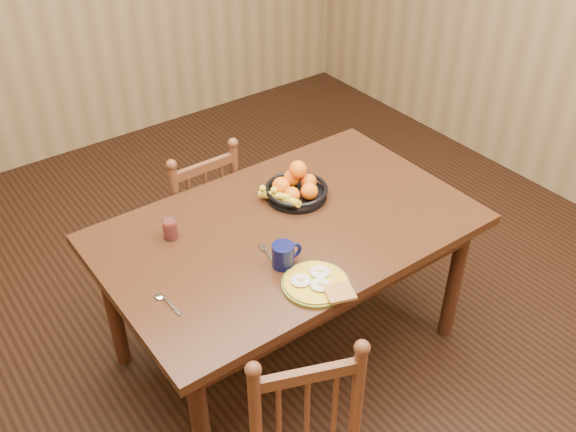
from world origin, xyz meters
TOP-DOWN VIEW (x-y plane):
  - room at (0.00, 0.00)m, footprint 4.52×5.02m
  - dining_table at (0.00, 0.00)m, footprint 1.60×1.00m
  - chair_far at (-0.10, 0.67)m, footprint 0.41×0.39m
  - breakfast_plate at (-0.14, -0.38)m, footprint 0.26×0.30m
  - fork at (-0.19, -0.12)m, footprint 0.05×0.18m
  - spoon at (-0.65, -0.10)m, footprint 0.04×0.16m
  - coffee_mug at (-0.17, -0.20)m, footprint 0.13×0.09m
  - juice_glass at (-0.45, 0.22)m, footprint 0.06×0.06m
  - fruit_bowl at (0.16, 0.15)m, footprint 0.32×0.29m

SIDE VIEW (x-z plane):
  - chair_far at x=-0.10m, z-range -0.01..0.88m
  - dining_table at x=0.00m, z-range 0.29..1.04m
  - fork at x=-0.19m, z-range 0.75..0.76m
  - spoon at x=-0.65m, z-range 0.75..0.76m
  - breakfast_plate at x=-0.14m, z-range 0.74..0.78m
  - juice_glass at x=-0.45m, z-range 0.75..0.84m
  - fruit_bowl at x=0.16m, z-range 0.71..0.88m
  - coffee_mug at x=-0.17m, z-range 0.75..0.85m
  - room at x=0.00m, z-range -0.01..2.71m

